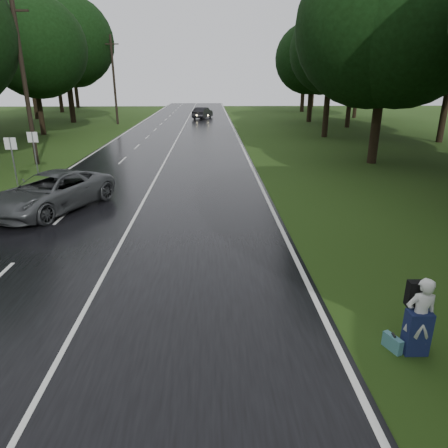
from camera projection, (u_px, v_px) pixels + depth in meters
The scene contains 16 objects.
ground at pixel (80, 322), 9.58m from camera, with size 160.00×160.00×0.00m, color #254013.
road at pixel (166, 160), 28.39m from camera, with size 12.00×140.00×0.04m, color black.
lane_center at pixel (166, 160), 28.38m from camera, with size 0.12×140.00×0.01m, color silver.
grey_car at pixel (52, 192), 17.36m from camera, with size 2.67×5.79×1.61m, color #444749.
far_car at pixel (203, 113), 57.89m from camera, with size 1.64×4.70×1.55m, color black.
hitchhiker at pixel (419, 319), 8.26m from camera, with size 0.64×0.58×1.73m.
suitcase at pixel (392, 343), 8.54m from camera, with size 0.14×0.47×0.33m, color teal.
utility_pole_mid at pixel (37, 164), 27.24m from camera, with size 1.80×0.28×10.26m, color black, non-canonical shape.
utility_pole_far at pixel (118, 124), 51.14m from camera, with size 1.80×0.28×10.31m, color black, non-canonical shape.
road_sign_a at pixel (18, 186), 21.71m from camera, with size 0.61×0.10×2.55m, color white, non-canonical shape.
road_sign_b at pixel (38, 174), 24.32m from camera, with size 0.60×0.10×2.50m, color white, non-canonical shape.
tree_left_e at pixel (44, 135), 41.61m from camera, with size 9.02×9.02×14.09m, color black, non-canonical shape.
tree_left_f at pixel (74, 122), 53.15m from camera, with size 10.97×10.97×17.14m, color black, non-canonical shape.
tree_right_d at pixel (371, 163), 27.61m from camera, with size 9.14×9.14×14.28m, color black, non-canonical shape.
tree_right_e at pixel (324, 137), 39.99m from camera, with size 9.33×9.33×14.57m, color black, non-canonical shape.
tree_right_f at pixel (309, 122), 53.91m from camera, with size 8.73×8.73×13.64m, color black, non-canonical shape.
Camera 1 is at (3.14, -8.35, 5.41)m, focal length 32.54 mm.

